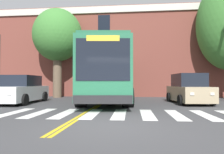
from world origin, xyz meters
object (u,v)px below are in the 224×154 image
(city_bus, at_px, (106,73))
(car_white_near_lane, at_px, (22,90))
(street_tree_curbside_small, at_px, (58,36))
(car_tan_far_lane, at_px, (189,90))

(city_bus, height_order, car_white_near_lane, city_bus)
(city_bus, height_order, street_tree_curbside_small, street_tree_curbside_small)
(city_bus, relative_size, car_tan_far_lane, 2.70)
(city_bus, distance_m, street_tree_curbside_small, 6.93)
(car_tan_far_lane, relative_size, street_tree_curbside_small, 0.55)
(car_tan_far_lane, bearing_deg, city_bus, 171.26)
(car_tan_far_lane, xyz_separation_m, street_tree_curbside_small, (-9.97, 4.49, 4.50))
(car_tan_far_lane, bearing_deg, street_tree_curbside_small, 155.76)
(city_bus, distance_m, car_white_near_lane, 5.48)
(car_white_near_lane, relative_size, car_tan_far_lane, 1.16)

